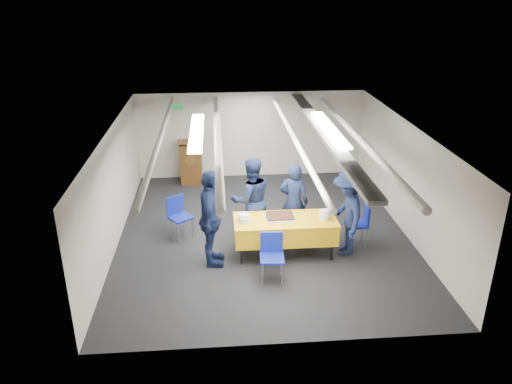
% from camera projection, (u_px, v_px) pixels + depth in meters
% --- Properties ---
extents(ground, '(7.00, 7.00, 0.00)m').
position_uv_depth(ground, '(263.00, 234.00, 10.59)').
color(ground, black).
rests_on(ground, ground).
extents(room_shell, '(6.00, 7.00, 2.30)m').
position_uv_depth(room_shell, '(266.00, 146.00, 10.27)').
color(room_shell, beige).
rests_on(room_shell, ground).
extents(serving_table, '(1.96, 0.83, 0.77)m').
position_uv_depth(serving_table, '(285.00, 229.00, 9.57)').
color(serving_table, black).
rests_on(serving_table, ground).
extents(sheet_cake, '(0.54, 0.42, 0.09)m').
position_uv_depth(sheet_cake, '(280.00, 217.00, 9.46)').
color(sheet_cake, white).
rests_on(sheet_cake, serving_table).
extents(plate_stack_left, '(0.24, 0.24, 0.16)m').
position_uv_depth(plate_stack_left, '(244.00, 218.00, 9.35)').
color(plate_stack_left, white).
rests_on(plate_stack_left, serving_table).
extents(plate_stack_right, '(0.21, 0.21, 0.18)m').
position_uv_depth(plate_stack_right, '(325.00, 215.00, 9.46)').
color(plate_stack_right, white).
rests_on(plate_stack_right, serving_table).
extents(podium, '(0.62, 0.53, 1.25)m').
position_uv_depth(podium, '(191.00, 161.00, 13.02)').
color(podium, brown).
rests_on(podium, ground).
extents(chair_near, '(0.44, 0.44, 0.87)m').
position_uv_depth(chair_near, '(272.00, 252.00, 8.82)').
color(chair_near, gray).
rests_on(chair_near, ground).
extents(chair_right, '(0.44, 0.44, 0.87)m').
position_uv_depth(chair_right, '(361.00, 220.00, 9.99)').
color(chair_right, gray).
rests_on(chair_right, ground).
extents(chair_left, '(0.59, 0.59, 0.87)m').
position_uv_depth(chair_left, '(178.00, 212.00, 10.31)').
color(chair_left, gray).
rests_on(chair_left, ground).
extents(sailor_a, '(0.68, 0.54, 1.62)m').
position_uv_depth(sailor_a, '(294.00, 202.00, 10.13)').
color(sailor_a, '#0E1633').
rests_on(sailor_a, ground).
extents(sailor_b, '(0.99, 0.84, 1.77)m').
position_uv_depth(sailor_b, '(251.00, 200.00, 10.03)').
color(sailor_b, '#0E1633').
rests_on(sailor_b, ground).
extents(sailor_c, '(0.53, 1.13, 1.88)m').
position_uv_depth(sailor_c, '(211.00, 219.00, 9.11)').
color(sailor_c, '#0E1633').
rests_on(sailor_c, ground).
extents(sailor_d, '(0.63, 1.10, 1.70)m').
position_uv_depth(sailor_d, '(348.00, 213.00, 9.56)').
color(sailor_d, '#0E1633').
rests_on(sailor_d, ground).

